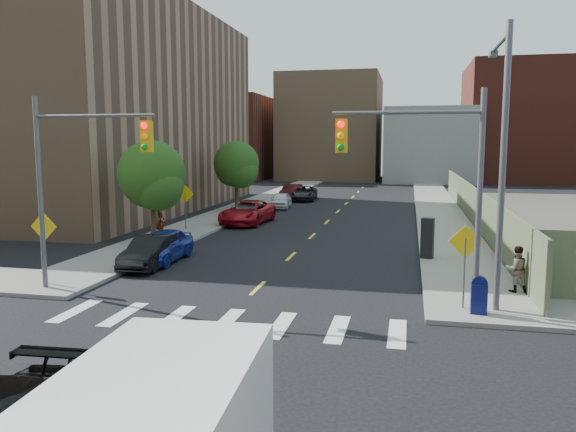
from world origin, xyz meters
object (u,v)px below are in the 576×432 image
at_px(parked_car_grey, 304,193).
at_px(parked_car_maroon, 292,192).
at_px(pedestrian_west, 161,222).
at_px(pedestrian_east, 516,269).
at_px(parked_car_silver, 248,213).
at_px(parked_car_red, 247,212).
at_px(payphone, 427,238).
at_px(parked_car_white, 281,200).
at_px(parked_car_blue, 162,246).
at_px(parked_car_black, 151,252).
at_px(mailbox, 479,295).

bearing_deg(parked_car_grey, parked_car_maroon, 144.97).
bearing_deg(parked_car_grey, pedestrian_west, -103.35).
bearing_deg(pedestrian_east, parked_car_silver, -56.88).
relative_size(parked_car_maroon, pedestrian_west, 2.46).
relative_size(parked_car_red, parked_car_silver, 1.16).
bearing_deg(payphone, parked_car_red, 151.03).
xyz_separation_m(parked_car_white, pedestrian_east, (14.08, -24.21, 0.32)).
relative_size(parked_car_blue, parked_car_black, 1.06).
bearing_deg(parked_car_blue, parked_car_black, -91.02).
bearing_deg(parked_car_maroon, payphone, -64.86).
bearing_deg(pedestrian_east, mailbox, 51.96).
relative_size(parked_car_white, pedestrian_west, 2.14).
bearing_deg(payphone, parked_car_blue, -155.97).
distance_m(parked_car_blue, parked_car_red, 12.34).
xyz_separation_m(parked_car_black, parked_car_maroon, (0.00, 29.99, 0.05)).
distance_m(parked_car_silver, pedestrian_east, 21.18).
bearing_deg(parked_car_white, parked_car_grey, 79.44).
distance_m(parked_car_silver, pedestrian_west, 8.14).
xyz_separation_m(parked_car_blue, parked_car_silver, (0.31, 12.82, -0.04)).
height_order(parked_car_white, mailbox, mailbox).
bearing_deg(parked_car_blue, parked_car_maroon, 88.98).
bearing_deg(pedestrian_east, parked_car_red, -56.19).
height_order(parked_car_red, parked_car_maroon, parked_car_red).
height_order(parked_car_red, mailbox, parked_car_red).
bearing_deg(mailbox, parked_car_red, 127.98).
relative_size(parked_car_grey, pedestrian_west, 2.73).
bearing_deg(parked_car_silver, pedestrian_east, -52.12).
distance_m(payphone, pedestrian_east, 6.07).
height_order(parked_car_silver, parked_car_white, parked_car_silver).
bearing_deg(parked_car_white, parked_car_red, -95.84).
distance_m(payphone, pedestrian_west, 14.48).
relative_size(parked_car_blue, parked_car_silver, 0.90).
bearing_deg(parked_car_black, parked_car_grey, 85.03).
distance_m(parked_car_blue, parked_car_white, 21.50).
bearing_deg(parked_car_white, parked_car_blue, -96.27).
distance_m(parked_car_black, pedestrian_west, 6.79).
relative_size(parked_car_black, pedestrian_west, 2.29).
bearing_deg(pedestrian_west, parked_car_black, -176.59).
relative_size(parked_car_silver, mailbox, 4.02).
height_order(parked_car_blue, pedestrian_east, pedestrian_east).
relative_size(parked_car_blue, mailbox, 3.63).
distance_m(mailbox, pedestrian_west, 18.97).
bearing_deg(parked_car_maroon, parked_car_red, -87.63).
relative_size(parked_car_silver, pedestrian_west, 2.68).
bearing_deg(parked_car_grey, parked_car_white, -99.96).
bearing_deg(parked_car_white, pedestrian_west, -105.29).
bearing_deg(mailbox, parked_car_grey, 112.08).
bearing_deg(parked_car_maroon, pedestrian_east, -64.11).
bearing_deg(pedestrian_west, parked_car_maroon, -23.74).
xyz_separation_m(parked_car_red, payphone, (11.38, -9.72, 0.31)).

